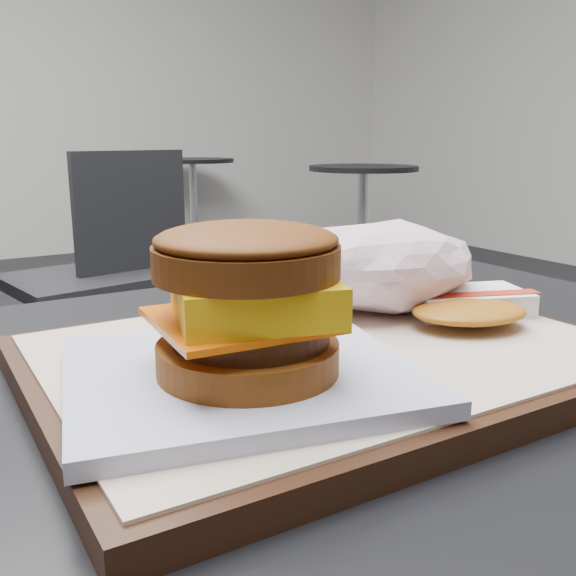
# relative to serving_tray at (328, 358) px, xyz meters

# --- Properties ---
(serving_tray) EXTENTS (0.38, 0.28, 0.02)m
(serving_tray) POSITION_rel_serving_tray_xyz_m (0.00, 0.00, 0.00)
(serving_tray) COLOR black
(serving_tray) RESTS_ON customer_table
(breakfast_sandwich) EXTENTS (0.22, 0.21, 0.09)m
(breakfast_sandwich) POSITION_rel_serving_tray_xyz_m (-0.08, -0.04, 0.05)
(breakfast_sandwich) COLOR silver
(breakfast_sandwich) RESTS_ON serving_tray
(hash_brown) EXTENTS (0.13, 0.11, 0.02)m
(hash_brown) POSITION_rel_serving_tray_xyz_m (0.13, -0.00, 0.02)
(hash_brown) COLOR white
(hash_brown) RESTS_ON serving_tray
(crumpled_wrapper) EXTENTS (0.16, 0.12, 0.07)m
(crumpled_wrapper) POSITION_rel_serving_tray_xyz_m (0.09, 0.06, 0.04)
(crumpled_wrapper) COLOR white
(crumpled_wrapper) RESTS_ON serving_tray
(neighbor_chair) EXTENTS (0.63, 0.49, 0.88)m
(neighbor_chair) POSITION_rel_serving_tray_xyz_m (0.30, 1.78, -0.27)
(neighbor_chair) COLOR #9C9CA1
(neighbor_chair) RESTS_ON ground
(bg_table_near) EXTENTS (0.66, 0.66, 0.75)m
(bg_table_near) POSITION_rel_serving_tray_xyz_m (2.19, 2.80, -0.22)
(bg_table_near) COLOR black
(bg_table_near) RESTS_ON ground
(bg_table_far) EXTENTS (0.66, 0.66, 0.75)m
(bg_table_far) POSITION_rel_serving_tray_xyz_m (1.79, 4.50, -0.22)
(bg_table_far) COLOR black
(bg_table_far) RESTS_ON ground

